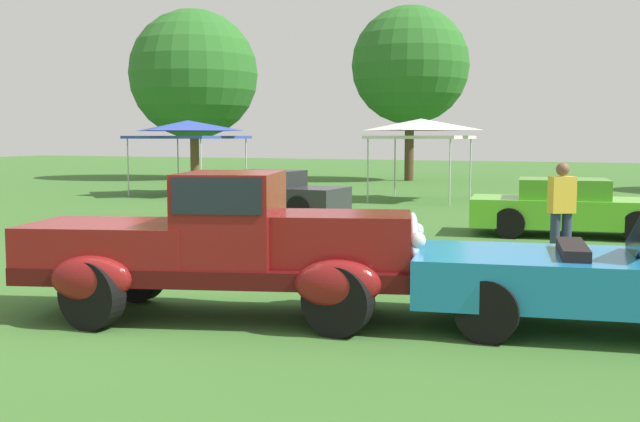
{
  "coord_description": "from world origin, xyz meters",
  "views": [
    {
      "loc": [
        5.22,
        -7.36,
        2.1
      ],
      "look_at": [
        1.12,
        1.68,
        1.14
      ],
      "focal_mm": 42.94,
      "sensor_mm": 36.0,
      "label": 1
    }
  ],
  "objects_px": {
    "show_car_lime": "(569,208)",
    "show_car_charcoal": "(271,194)",
    "canopy_tent_left_field": "(188,128)",
    "feature_pickup_truck": "(224,244)",
    "canopy_tent_center_field": "(421,127)",
    "neighbor_convertible": "(623,280)",
    "spectator_near_truck": "(561,210)"
  },
  "relations": [
    {
      "from": "neighbor_convertible",
      "to": "show_car_charcoal",
      "type": "height_order",
      "value": "neighbor_convertible"
    },
    {
      "from": "neighbor_convertible",
      "to": "canopy_tent_center_field",
      "type": "xyz_separation_m",
      "value": [
        -7.04,
        15.72,
        1.84
      ]
    },
    {
      "from": "canopy_tent_left_field",
      "to": "spectator_near_truck",
      "type": "bearing_deg",
      "value": -35.81
    },
    {
      "from": "neighbor_convertible",
      "to": "show_car_lime",
      "type": "bearing_deg",
      "value": 100.09
    },
    {
      "from": "neighbor_convertible",
      "to": "canopy_tent_left_field",
      "type": "height_order",
      "value": "canopy_tent_left_field"
    },
    {
      "from": "spectator_near_truck",
      "to": "canopy_tent_center_field",
      "type": "distance_m",
      "value": 12.9
    },
    {
      "from": "feature_pickup_truck",
      "to": "neighbor_convertible",
      "type": "relative_size",
      "value": 1.06
    },
    {
      "from": "spectator_near_truck",
      "to": "canopy_tent_left_field",
      "type": "distance_m",
      "value": 17.7
    },
    {
      "from": "show_car_lime",
      "to": "feature_pickup_truck",
      "type": "bearing_deg",
      "value": -106.62
    },
    {
      "from": "show_car_charcoal",
      "to": "canopy_tent_left_field",
      "type": "bearing_deg",
      "value": 139.03
    },
    {
      "from": "show_car_charcoal",
      "to": "canopy_tent_left_field",
      "type": "relative_size",
      "value": 1.15
    },
    {
      "from": "feature_pickup_truck",
      "to": "canopy_tent_left_field",
      "type": "relative_size",
      "value": 1.4
    },
    {
      "from": "show_car_lime",
      "to": "spectator_near_truck",
      "type": "bearing_deg",
      "value": -85.58
    },
    {
      "from": "spectator_near_truck",
      "to": "canopy_tent_center_field",
      "type": "relative_size",
      "value": 0.56
    },
    {
      "from": "show_car_charcoal",
      "to": "canopy_tent_left_field",
      "type": "height_order",
      "value": "canopy_tent_left_field"
    },
    {
      "from": "neighbor_convertible",
      "to": "feature_pickup_truck",
      "type": "bearing_deg",
      "value": -164.86
    },
    {
      "from": "neighbor_convertible",
      "to": "show_car_charcoal",
      "type": "relative_size",
      "value": 1.15
    },
    {
      "from": "canopy_tent_center_field",
      "to": "feature_pickup_truck",
      "type": "bearing_deg",
      "value": -80.69
    },
    {
      "from": "show_car_lime",
      "to": "spectator_near_truck",
      "type": "distance_m",
      "value": 3.95
    },
    {
      "from": "feature_pickup_truck",
      "to": "show_car_charcoal",
      "type": "xyz_separation_m",
      "value": [
        -4.91,
        10.35,
        -0.27
      ]
    },
    {
      "from": "feature_pickup_truck",
      "to": "canopy_tent_left_field",
      "type": "height_order",
      "value": "canopy_tent_left_field"
    },
    {
      "from": "show_car_charcoal",
      "to": "show_car_lime",
      "type": "xyz_separation_m",
      "value": [
        7.72,
        -0.94,
        0.0
      ]
    },
    {
      "from": "show_car_charcoal",
      "to": "spectator_near_truck",
      "type": "height_order",
      "value": "spectator_near_truck"
    },
    {
      "from": "show_car_lime",
      "to": "canopy_tent_left_field",
      "type": "relative_size",
      "value": 1.29
    },
    {
      "from": "spectator_near_truck",
      "to": "show_car_lime",
      "type": "bearing_deg",
      "value": 94.42
    },
    {
      "from": "show_car_lime",
      "to": "show_car_charcoal",
      "type": "bearing_deg",
      "value": 173.03
    },
    {
      "from": "feature_pickup_truck",
      "to": "canopy_tent_center_field",
      "type": "relative_size",
      "value": 1.58
    },
    {
      "from": "feature_pickup_truck",
      "to": "show_car_charcoal",
      "type": "bearing_deg",
      "value": 115.38
    },
    {
      "from": "neighbor_convertible",
      "to": "spectator_near_truck",
      "type": "height_order",
      "value": "spectator_near_truck"
    },
    {
      "from": "feature_pickup_truck",
      "to": "neighbor_convertible",
      "type": "xyz_separation_m",
      "value": [
        4.28,
        1.16,
        -0.29
      ]
    },
    {
      "from": "canopy_tent_left_field",
      "to": "canopy_tent_center_field",
      "type": "height_order",
      "value": "same"
    },
    {
      "from": "feature_pickup_truck",
      "to": "neighbor_convertible",
      "type": "height_order",
      "value": "feature_pickup_truck"
    }
  ]
}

